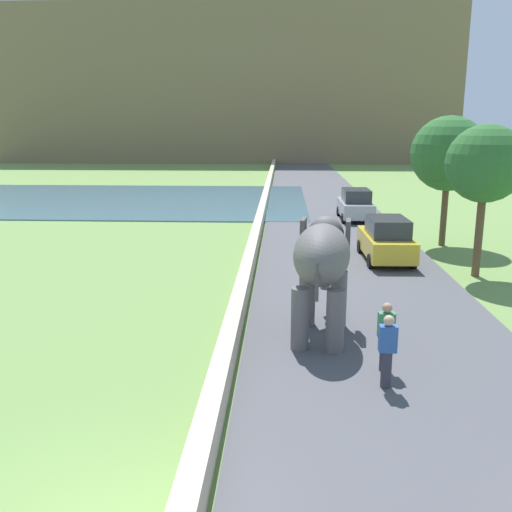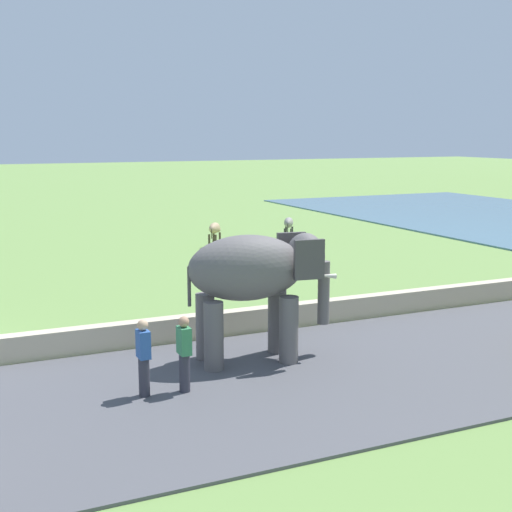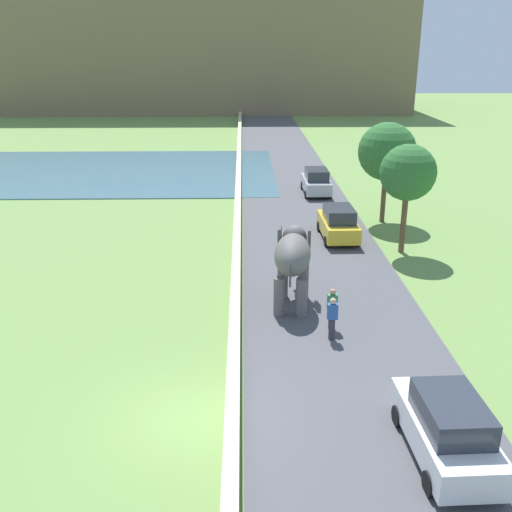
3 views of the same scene
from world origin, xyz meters
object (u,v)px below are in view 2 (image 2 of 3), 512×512
Objects in this scene: cow_tan at (215,229)px; person_trailing at (144,357)px; cow_grey at (289,224)px; person_beside_elephant at (184,353)px; elephant at (256,276)px.

person_trailing is at bearing -25.63° from cow_tan.
cow_tan is at bearing -84.68° from cow_grey.
person_beside_elephant is 1.24× the size of cow_tan.
elephant is 18.91m from cow_grey.
cow_tan is at bearing 156.74° from person_beside_elephant.
cow_tan is (0.38, -4.06, 0.00)m from cow_grey.
cow_tan is at bearing 154.37° from person_trailing.
person_beside_elephant reaches higher than cow_grey.
cow_tan is (-16.03, 5.26, -1.20)m from elephant.
person_beside_elephant reaches higher than cow_tan.
person_beside_elephant is at bearing -59.66° from elephant.
elephant is at bearing 111.30° from person_trailing.
cow_tan is (-17.20, 8.25, -0.04)m from person_trailing.
elephant is 2.18× the size of person_trailing.
person_trailing is 1.24× the size of cow_tan.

